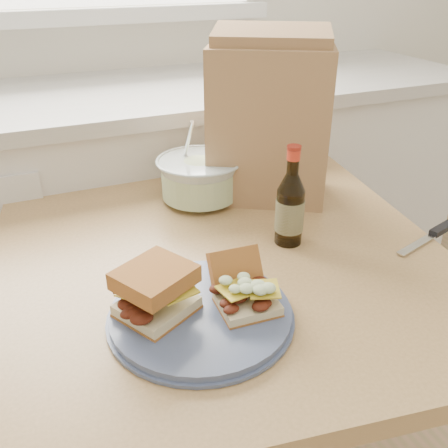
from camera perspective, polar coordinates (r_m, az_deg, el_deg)
name	(u,v)px	position (r m, az deg, el deg)	size (l,w,h in m)	color
cabinet_run	(117,228)	(1.75, -12.08, -0.40)	(2.50, 0.64, 0.94)	white
dining_table	(220,297)	(1.08, -0.43, -8.38)	(1.03, 1.03, 0.76)	tan
plate	(201,314)	(0.84, -2.68, -10.28)	(0.30, 0.30, 0.02)	#475374
sandwich_left	(156,291)	(0.81, -7.81, -7.56)	(0.15, 0.14, 0.08)	beige
sandwich_right	(243,288)	(0.84, 2.24, -7.34)	(0.10, 0.13, 0.08)	beige
coleslaw_bowl	(200,180)	(1.22, -2.80, 5.01)	(0.21, 0.21, 0.21)	#B7C5C1
beer_bottle	(290,208)	(1.03, 7.55, 1.86)	(0.06, 0.06, 0.21)	black
knife	(436,232)	(1.17, 23.11, -0.87)	(0.20, 0.08, 0.01)	silver
paper_bag	(268,124)	(1.21, 5.07, 11.27)	(0.28, 0.18, 0.36)	#A77E50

